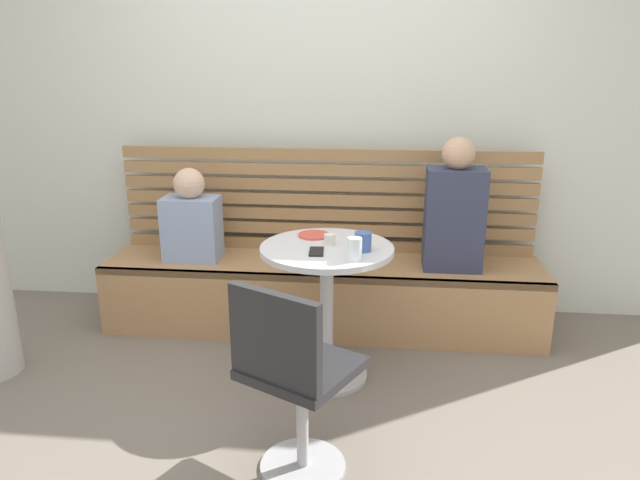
{
  "coord_description": "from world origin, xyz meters",
  "views": [
    {
      "loc": [
        0.34,
        -2.24,
        1.65
      ],
      "look_at": [
        0.04,
        0.66,
        0.75
      ],
      "focal_mm": 33.08,
      "sensor_mm": 36.0,
      "label": 1
    }
  ],
  "objects_px": {
    "booth_bench": "(322,295)",
    "plate_small": "(314,235)",
    "cafe_table": "(327,287)",
    "person_child_left": "(192,220)",
    "person_adult": "(455,211)",
    "cup_mug_blue": "(363,242)",
    "phone_on_table": "(316,252)",
    "cup_espresso_small": "(330,239)",
    "white_chair": "(292,376)",
    "cup_water_clear": "(355,249)"
  },
  "relations": [
    {
      "from": "person_child_left",
      "to": "cup_espresso_small",
      "type": "relative_size",
      "value": 10.31
    },
    {
      "from": "cup_water_clear",
      "to": "cup_mug_blue",
      "type": "distance_m",
      "value": 0.15
    },
    {
      "from": "booth_bench",
      "to": "cup_mug_blue",
      "type": "bearing_deg",
      "value": -68.03
    },
    {
      "from": "cafe_table",
      "to": "person_child_left",
      "type": "xyz_separation_m",
      "value": [
        -0.9,
        0.59,
        0.17
      ]
    },
    {
      "from": "person_adult",
      "to": "cup_espresso_small",
      "type": "height_order",
      "value": "person_adult"
    },
    {
      "from": "cup_mug_blue",
      "to": "phone_on_table",
      "type": "xyz_separation_m",
      "value": [
        -0.23,
        -0.05,
        -0.04
      ]
    },
    {
      "from": "person_child_left",
      "to": "plate_small",
      "type": "bearing_deg",
      "value": -27.41
    },
    {
      "from": "cup_espresso_small",
      "to": "plate_small",
      "type": "distance_m",
      "value": 0.17
    },
    {
      "from": "person_adult",
      "to": "phone_on_table",
      "type": "height_order",
      "value": "person_adult"
    },
    {
      "from": "white_chair",
      "to": "cup_water_clear",
      "type": "height_order",
      "value": "same"
    },
    {
      "from": "cafe_table",
      "to": "cup_espresso_small",
      "type": "xyz_separation_m",
      "value": [
        0.01,
        0.03,
        0.25
      ]
    },
    {
      "from": "cafe_table",
      "to": "cup_mug_blue",
      "type": "distance_m",
      "value": 0.33
    },
    {
      "from": "plate_small",
      "to": "phone_on_table",
      "type": "relative_size",
      "value": 1.21
    },
    {
      "from": "booth_bench",
      "to": "phone_on_table",
      "type": "bearing_deg",
      "value": -86.56
    },
    {
      "from": "cafe_table",
      "to": "white_chair",
      "type": "xyz_separation_m",
      "value": [
        -0.06,
        -0.81,
        -0.05
      ]
    },
    {
      "from": "white_chair",
      "to": "person_adult",
      "type": "relative_size",
      "value": 1.08
    },
    {
      "from": "booth_bench",
      "to": "plate_small",
      "type": "bearing_deg",
      "value": -89.93
    },
    {
      "from": "person_child_left",
      "to": "cup_espresso_small",
      "type": "height_order",
      "value": "person_child_left"
    },
    {
      "from": "white_chair",
      "to": "phone_on_table",
      "type": "height_order",
      "value": "white_chair"
    },
    {
      "from": "white_chair",
      "to": "phone_on_table",
      "type": "xyz_separation_m",
      "value": [
        0.02,
        0.71,
        0.28
      ]
    },
    {
      "from": "cafe_table",
      "to": "plate_small",
      "type": "xyz_separation_m",
      "value": [
        -0.08,
        0.17,
        0.23
      ]
    },
    {
      "from": "cup_mug_blue",
      "to": "cup_water_clear",
      "type": "bearing_deg",
      "value": -103.14
    },
    {
      "from": "person_child_left",
      "to": "cup_water_clear",
      "type": "xyz_separation_m",
      "value": [
        1.05,
        -0.79,
        0.1
      ]
    },
    {
      "from": "person_adult",
      "to": "person_child_left",
      "type": "distance_m",
      "value": 1.6
    },
    {
      "from": "booth_bench",
      "to": "cup_espresso_small",
      "type": "bearing_deg",
      "value": -80.63
    },
    {
      "from": "cup_espresso_small",
      "to": "booth_bench",
      "type": "bearing_deg",
      "value": 99.37
    },
    {
      "from": "white_chair",
      "to": "cup_espresso_small",
      "type": "height_order",
      "value": "white_chair"
    },
    {
      "from": "cafe_table",
      "to": "cup_mug_blue",
      "type": "relative_size",
      "value": 7.79
    },
    {
      "from": "cup_water_clear",
      "to": "phone_on_table",
      "type": "xyz_separation_m",
      "value": [
        -0.19,
        0.1,
        -0.05
      ]
    },
    {
      "from": "person_child_left",
      "to": "phone_on_table",
      "type": "height_order",
      "value": "person_child_left"
    },
    {
      "from": "booth_bench",
      "to": "person_adult",
      "type": "distance_m",
      "value": 0.97
    },
    {
      "from": "cafe_table",
      "to": "person_child_left",
      "type": "relative_size",
      "value": 1.28
    },
    {
      "from": "cafe_table",
      "to": "person_child_left",
      "type": "distance_m",
      "value": 1.09
    },
    {
      "from": "cafe_table",
      "to": "cup_mug_blue",
      "type": "height_order",
      "value": "cup_mug_blue"
    },
    {
      "from": "person_child_left",
      "to": "cup_mug_blue",
      "type": "xyz_separation_m",
      "value": [
        1.08,
        -0.64,
        0.1
      ]
    },
    {
      "from": "booth_bench",
      "to": "plate_small",
      "type": "distance_m",
      "value": 0.68
    },
    {
      "from": "person_adult",
      "to": "white_chair",
      "type": "bearing_deg",
      "value": -118.53
    },
    {
      "from": "cafe_table",
      "to": "phone_on_table",
      "type": "bearing_deg",
      "value": -112.84
    },
    {
      "from": "cafe_table",
      "to": "person_adult",
      "type": "distance_m",
      "value": 0.95
    },
    {
      "from": "person_child_left",
      "to": "phone_on_table",
      "type": "distance_m",
      "value": 1.1
    },
    {
      "from": "cafe_table",
      "to": "person_adult",
      "type": "relative_size",
      "value": 0.94
    },
    {
      "from": "cup_mug_blue",
      "to": "plate_small",
      "type": "height_order",
      "value": "cup_mug_blue"
    },
    {
      "from": "white_chair",
      "to": "plate_small",
      "type": "height_order",
      "value": "white_chair"
    },
    {
      "from": "cup_mug_blue",
      "to": "cafe_table",
      "type": "bearing_deg",
      "value": 164.1
    },
    {
      "from": "cup_espresso_small",
      "to": "plate_small",
      "type": "bearing_deg",
      "value": 124.04
    },
    {
      "from": "person_adult",
      "to": "plate_small",
      "type": "bearing_deg",
      "value": -151.99
    },
    {
      "from": "person_child_left",
      "to": "phone_on_table",
      "type": "xyz_separation_m",
      "value": [
        0.85,
        -0.69,
        0.05
      ]
    },
    {
      "from": "cup_mug_blue",
      "to": "booth_bench",
      "type": "bearing_deg",
      "value": 111.97
    },
    {
      "from": "person_adult",
      "to": "plate_small",
      "type": "relative_size",
      "value": 4.62
    },
    {
      "from": "cafe_table",
      "to": "person_adult",
      "type": "height_order",
      "value": "person_adult"
    }
  ]
}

